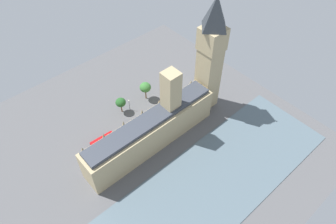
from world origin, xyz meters
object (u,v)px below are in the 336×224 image
Objects in this scene: pedestrian_leading at (137,131)px; pedestrian_midblock at (93,159)px; car_blue_far_end at (133,124)px; clock_tower at (211,54)px; car_yellow_cab_by_river_gate at (157,108)px; street_lamp_kerbside at (129,103)px; plane_tree_under_trees at (145,87)px; parliament_building at (153,129)px; plane_tree_opposite_hall at (121,102)px; car_silver_near_tower at (125,134)px; double_decker_bus_corner at (103,141)px.

pedestrian_midblock is at bearing 163.26° from pedestrian_leading.
clock_tower is at bearing 76.79° from car_blue_far_end.
car_yellow_cab_by_river_gate is at bearing -0.42° from pedestrian_leading.
pedestrian_leading is 0.26× the size of street_lamp_kerbside.
clock_tower is 65.36m from pedestrian_midblock.
plane_tree_under_trees reaches higher than car_blue_far_end.
parliament_building is at bearing 170.00° from street_lamp_kerbside.
plane_tree_under_trees is 1.18× the size of plane_tree_opposite_hall.
double_decker_bus_corner is at bearing 79.74° from car_silver_near_tower.
street_lamp_kerbside is (-1.43, -3.58, -1.66)m from plane_tree_opposite_hall.
clock_tower reaches higher than car_blue_far_end.
car_yellow_cab_by_river_gate is 11.18m from plane_tree_under_trees.
car_blue_far_end is 6.21m from car_silver_near_tower.
parliament_building is 27.54m from plane_tree_under_trees.
car_blue_far_end is at bearing 122.72° from plane_tree_under_trees.
plane_tree_under_trees is (12.07, -21.51, 6.23)m from car_silver_near_tower.
parliament_building is at bearing 135.48° from car_yellow_cab_by_river_gate.
plane_tree_under_trees is (14.14, -39.21, 6.44)m from pedestrian_midblock.
car_blue_far_end and car_silver_near_tower have the same top height.
pedestrian_midblock is 0.19× the size of plane_tree_opposite_hall.
car_yellow_cab_by_river_gate is at bearing 98.01° from car_blue_far_end.
pedestrian_midblock is 0.25× the size of street_lamp_kerbside.
parliament_building is at bearing -123.98° from double_decker_bus_corner.
pedestrian_midblock is at bearing 69.59° from parliament_building.
plane_tree_under_trees reaches higher than street_lamp_kerbside.
plane_tree_opposite_hall reaches higher than car_blue_far_end.
clock_tower is 5.91× the size of plane_tree_under_trees.
pedestrian_leading is 0.20× the size of plane_tree_opposite_hall.
car_silver_near_tower is (-2.02, 5.88, 0.00)m from car_blue_far_end.
car_yellow_cab_by_river_gate is at bearing -126.17° from plane_tree_opposite_hall.
double_decker_bus_corner is (-0.33, 16.16, 1.75)m from car_blue_far_end.
car_blue_far_end is 0.39× the size of double_decker_bus_corner.
car_silver_near_tower is at bearing 97.70° from car_yellow_cab_by_river_gate.
car_blue_far_end is at bearing -85.92° from double_decker_bus_corner.
pedestrian_leading is 22.54m from plane_tree_under_trees.
street_lamp_kerbside is at bearing 49.57° from car_yellow_cab_by_river_gate.
pedestrian_leading is 14.84m from street_lamp_kerbside.
car_silver_near_tower reaches higher than pedestrian_midblock.
street_lamp_kerbside is at bearing -9.28° from pedestrian_midblock.
street_lamp_kerbside is at bearing -10.00° from parliament_building.
clock_tower is 36.22m from plane_tree_under_trees.
parliament_building is at bearing -149.15° from car_silver_near_tower.
plane_tree_under_trees reaches higher than pedestrian_midblock.
pedestrian_midblock is at bearing -75.16° from car_blue_far_end.
pedestrian_leading is at bearing 78.11° from clock_tower.
pedestrian_leading is at bearing -100.37° from double_decker_bus_corner.
pedestrian_leading is (7.52, 35.70, -28.31)m from clock_tower.
clock_tower is 46.18m from pedestrian_leading.
pedestrian_midblock is 29.53m from plane_tree_opposite_hall.
car_blue_far_end is 23.93m from pedestrian_midblock.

